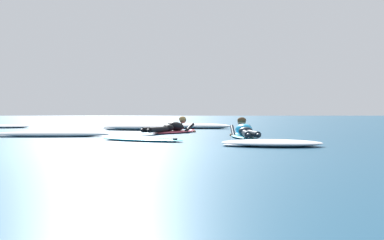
{
  "coord_description": "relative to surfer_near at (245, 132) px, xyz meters",
  "views": [
    {
      "loc": [
        1.52,
        -7.05,
        0.62
      ],
      "look_at": [
        1.94,
        5.09,
        0.41
      ],
      "focal_mm": 42.2,
      "sensor_mm": 36.0,
      "label": 1
    }
  ],
  "objects": [
    {
      "name": "ground_plane",
      "position": [
        -3.15,
        6.32,
        -0.14
      ],
      "size": [
        120.0,
        120.0,
        0.0
      ],
      "primitive_type": "plane",
      "color": "navy"
    },
    {
      "name": "surfer_near",
      "position": [
        0.0,
        0.0,
        0.0
      ],
      "size": [
        0.6,
        2.57,
        0.55
      ],
      "color": "#2DB2D1",
      "rests_on": "ground"
    },
    {
      "name": "surfer_far",
      "position": [
        -1.74,
        2.44,
        0.0
      ],
      "size": [
        1.76,
        2.48,
        0.55
      ],
      "color": "#E54C66",
      "rests_on": "ground"
    },
    {
      "name": "drifting_surfboard",
      "position": [
        -2.37,
        -1.11,
        -0.1
      ],
      "size": [
        2.04,
        1.49,
        0.16
      ],
      "color": "#2DB2D1",
      "rests_on": "ground"
    },
    {
      "name": "whitewater_front",
      "position": [
        -4.77,
        0.58,
        -0.07
      ],
      "size": [
        3.0,
        0.63,
        0.14
      ],
      "color": "white",
      "rests_on": "ground"
    },
    {
      "name": "whitewater_mid_left",
      "position": [
        -0.76,
        6.05,
        -0.04
      ],
      "size": [
        2.46,
        1.35,
        0.2
      ],
      "color": "white",
      "rests_on": "ground"
    },
    {
      "name": "whitewater_mid_right",
      "position": [
        0.09,
        -2.63,
        -0.08
      ],
      "size": [
        1.96,
        1.24,
        0.12
      ],
      "color": "white",
      "rests_on": "ground"
    },
    {
      "name": "whitewater_back",
      "position": [
        -2.8,
        4.7,
        -0.04
      ],
      "size": [
        2.92,
        1.6,
        0.21
      ],
      "color": "white",
      "rests_on": "ground"
    },
    {
      "name": "whitewater_far_band",
      "position": [
        -8.36,
        7.01,
        -0.08
      ],
      "size": [
        2.05,
        1.11,
        0.13
      ],
      "color": "white",
      "rests_on": "ground"
    }
  ]
}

